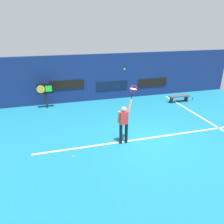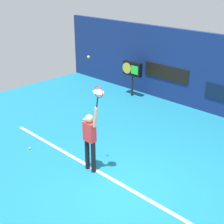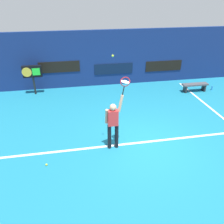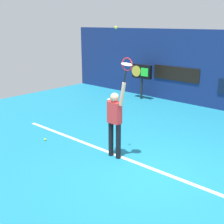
{
  "view_description": "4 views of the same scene",
  "coord_description": "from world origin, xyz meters",
  "px_view_note": "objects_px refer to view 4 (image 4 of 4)",
  "views": [
    {
      "loc": [
        -3.91,
        -7.87,
        4.84
      ],
      "look_at": [
        -1.46,
        0.83,
        1.2
      ],
      "focal_mm": 35.08,
      "sensor_mm": 36.0,
      "label": 1
    },
    {
      "loc": [
        4.87,
        -5.19,
        5.16
      ],
      "look_at": [
        -1.1,
        0.88,
        1.54
      ],
      "focal_mm": 53.29,
      "sensor_mm": 36.0,
      "label": 2
    },
    {
      "loc": [
        -2.37,
        -6.34,
        4.89
      ],
      "look_at": [
        -1.11,
        0.52,
        1.17
      ],
      "focal_mm": 36.72,
      "sensor_mm": 36.0,
      "label": 3
    },
    {
      "loc": [
        3.6,
        -5.24,
        3.35
      ],
      "look_at": [
        -1.29,
        0.12,
        1.17
      ],
      "focal_mm": 48.28,
      "sensor_mm": 36.0,
      "label": 4
    }
  ],
  "objects_px": {
    "tennis_player": "(115,119)",
    "spare_ball": "(45,139)",
    "tennis_ball": "(116,27)",
    "tennis_racket": "(127,66)",
    "scoreboard_clock": "(142,73)"
  },
  "relations": [
    {
      "from": "tennis_racket",
      "to": "spare_ball",
      "type": "xyz_separation_m",
      "value": [
        -2.61,
        -0.56,
        -2.35
      ]
    },
    {
      "from": "tennis_racket",
      "to": "scoreboard_clock",
      "type": "xyz_separation_m",
      "value": [
        -3.56,
        5.36,
        -1.2
      ]
    },
    {
      "from": "tennis_player",
      "to": "tennis_racket",
      "type": "distance_m",
      "value": 1.42
    },
    {
      "from": "tennis_player",
      "to": "spare_ball",
      "type": "distance_m",
      "value": 2.51
    },
    {
      "from": "tennis_racket",
      "to": "scoreboard_clock",
      "type": "height_order",
      "value": "tennis_racket"
    },
    {
      "from": "tennis_racket",
      "to": "scoreboard_clock",
      "type": "distance_m",
      "value": 6.55
    },
    {
      "from": "tennis_racket",
      "to": "spare_ball",
      "type": "bearing_deg",
      "value": -167.94
    },
    {
      "from": "scoreboard_clock",
      "to": "tennis_ball",
      "type": "bearing_deg",
      "value": -59.09
    },
    {
      "from": "tennis_player",
      "to": "tennis_ball",
      "type": "bearing_deg",
      "value": 97.88
    },
    {
      "from": "tennis_player",
      "to": "tennis_ball",
      "type": "relative_size",
      "value": 29.25
    },
    {
      "from": "scoreboard_clock",
      "to": "spare_ball",
      "type": "bearing_deg",
      "value": -80.84
    },
    {
      "from": "tennis_racket",
      "to": "tennis_ball",
      "type": "bearing_deg",
      "value": 173.97
    },
    {
      "from": "scoreboard_clock",
      "to": "spare_ball",
      "type": "xyz_separation_m",
      "value": [
        0.95,
        -5.92,
        -1.15
      ]
    },
    {
      "from": "tennis_player",
      "to": "spare_ball",
      "type": "height_order",
      "value": "tennis_player"
    },
    {
      "from": "scoreboard_clock",
      "to": "spare_ball",
      "type": "height_order",
      "value": "scoreboard_clock"
    }
  ]
}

